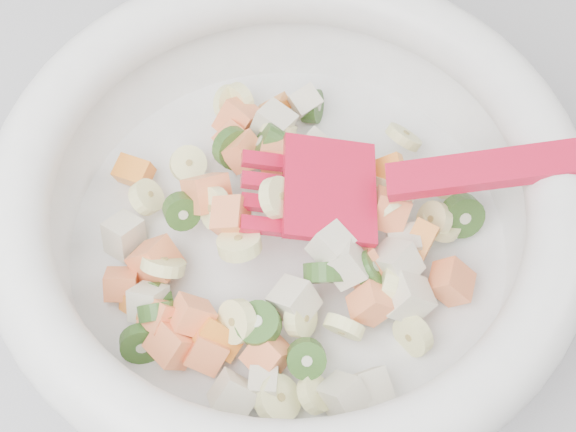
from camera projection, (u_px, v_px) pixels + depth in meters
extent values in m
cylinder|color=white|center=(288.00, 246.00, 0.58)|extent=(0.29, 0.29, 0.02)
torus|color=white|center=(288.00, 190.00, 0.52)|extent=(0.36, 0.36, 0.04)
cylinder|color=#FFFEAA|center=(392.00, 207.00, 0.55)|extent=(0.03, 0.02, 0.04)
cylinder|color=#FFFEAA|center=(277.00, 399.00, 0.50)|extent=(0.04, 0.04, 0.03)
cylinder|color=#FFFEAA|center=(445.00, 181.00, 0.58)|extent=(0.03, 0.03, 0.03)
cylinder|color=#FFFEAA|center=(404.00, 137.00, 0.59)|extent=(0.03, 0.03, 0.02)
cylinder|color=#FFFEAA|center=(231.00, 104.00, 0.61)|extent=(0.04, 0.03, 0.03)
cylinder|color=#FFFEAA|center=(237.00, 321.00, 0.51)|extent=(0.03, 0.03, 0.03)
cylinder|color=#FFFEAA|center=(344.00, 327.00, 0.51)|extent=(0.03, 0.02, 0.03)
cylinder|color=#FFFEAA|center=(237.00, 101.00, 0.60)|extent=(0.02, 0.03, 0.04)
cylinder|color=#FFFEAA|center=(315.00, 394.00, 0.50)|extent=(0.02, 0.03, 0.03)
cylinder|color=#FFFEAA|center=(188.00, 164.00, 0.58)|extent=(0.03, 0.03, 0.02)
cylinder|color=#FFFEAA|center=(147.00, 197.00, 0.56)|extent=(0.03, 0.03, 0.03)
cylinder|color=#FFFEAA|center=(385.00, 286.00, 0.53)|extent=(0.03, 0.03, 0.03)
cylinder|color=#FFFEAA|center=(163.00, 265.00, 0.54)|extent=(0.03, 0.03, 0.03)
cylinder|color=#FFFEAA|center=(413.00, 335.00, 0.52)|extent=(0.02, 0.04, 0.03)
cylinder|color=#FFFEAA|center=(215.00, 208.00, 0.54)|extent=(0.02, 0.04, 0.03)
cylinder|color=#FFFEAA|center=(390.00, 183.00, 0.57)|extent=(0.03, 0.02, 0.03)
cylinder|color=#FFFEAA|center=(440.00, 225.00, 0.56)|extent=(0.03, 0.04, 0.02)
cylinder|color=#FFFEAA|center=(239.00, 244.00, 0.52)|extent=(0.03, 0.03, 0.02)
cylinder|color=#FFFEAA|center=(277.00, 198.00, 0.52)|extent=(0.03, 0.03, 0.03)
cylinder|color=#FFFEAA|center=(301.00, 318.00, 0.52)|extent=(0.02, 0.03, 0.03)
cylinder|color=#FFFEAA|center=(278.00, 129.00, 0.58)|extent=(0.03, 0.03, 0.03)
cylinder|color=#FFFEAA|center=(434.00, 220.00, 0.56)|extent=(0.03, 0.03, 0.03)
cube|color=#FF7950|center=(372.00, 304.00, 0.52)|extent=(0.03, 0.02, 0.03)
cube|color=#FF7950|center=(162.00, 317.00, 0.52)|extent=(0.03, 0.03, 0.03)
cube|color=#FF7950|center=(390.00, 211.00, 0.55)|extent=(0.03, 0.04, 0.03)
cube|color=#FF7950|center=(207.00, 194.00, 0.55)|extent=(0.03, 0.04, 0.04)
cube|color=#FF7950|center=(234.00, 142.00, 0.59)|extent=(0.03, 0.03, 0.03)
cube|color=#FF7950|center=(121.00, 284.00, 0.54)|extent=(0.03, 0.03, 0.03)
cube|color=#FF7950|center=(243.00, 152.00, 0.57)|extent=(0.03, 0.03, 0.03)
cube|color=#FF7950|center=(205.00, 350.00, 0.52)|extent=(0.03, 0.03, 0.04)
cube|color=#FF7950|center=(280.00, 157.00, 0.56)|extent=(0.03, 0.04, 0.03)
cube|color=#FF7950|center=(231.00, 216.00, 0.53)|extent=(0.03, 0.03, 0.03)
cube|color=#FF7950|center=(156.00, 261.00, 0.54)|extent=(0.04, 0.04, 0.04)
cube|color=#FF7950|center=(268.00, 355.00, 0.51)|extent=(0.03, 0.03, 0.03)
cube|color=#FF7950|center=(364.00, 269.00, 0.53)|extent=(0.03, 0.03, 0.03)
cube|color=#FF7950|center=(239.00, 120.00, 0.60)|extent=(0.04, 0.03, 0.03)
cube|color=#FF7950|center=(172.00, 345.00, 0.51)|extent=(0.03, 0.03, 0.03)
cube|color=#FF7950|center=(452.00, 282.00, 0.54)|extent=(0.03, 0.03, 0.03)
cube|color=#FF7950|center=(192.00, 316.00, 0.52)|extent=(0.03, 0.03, 0.03)
cylinder|color=#499431|center=(234.00, 148.00, 0.58)|extent=(0.04, 0.02, 0.04)
cylinder|color=#499431|center=(258.00, 324.00, 0.51)|extent=(0.04, 0.04, 0.02)
cylinder|color=#499431|center=(306.00, 359.00, 0.50)|extent=(0.03, 0.03, 0.02)
cylinder|color=#499431|center=(182.00, 211.00, 0.55)|extent=(0.03, 0.03, 0.03)
cylinder|color=#499431|center=(158.00, 312.00, 0.52)|extent=(0.03, 0.02, 0.03)
cylinder|color=#499431|center=(155.00, 300.00, 0.53)|extent=(0.03, 0.03, 0.03)
cylinder|color=#499431|center=(325.00, 273.00, 0.52)|extent=(0.04, 0.03, 0.04)
cylinder|color=#499431|center=(462.00, 216.00, 0.56)|extent=(0.03, 0.03, 0.03)
cylinder|color=#499431|center=(142.00, 344.00, 0.52)|extent=(0.03, 0.02, 0.03)
cylinder|color=#499431|center=(312.00, 106.00, 0.61)|extent=(0.02, 0.03, 0.03)
cylinder|color=#499431|center=(267.00, 146.00, 0.57)|extent=(0.03, 0.04, 0.04)
cylinder|color=#499431|center=(368.00, 270.00, 0.52)|extent=(0.02, 0.02, 0.03)
cube|color=beige|center=(264.00, 387.00, 0.50)|extent=(0.02, 0.03, 0.02)
cube|color=beige|center=(344.00, 398.00, 0.50)|extent=(0.03, 0.04, 0.03)
cube|color=beige|center=(346.00, 263.00, 0.52)|extent=(0.03, 0.03, 0.03)
cube|color=beige|center=(407.00, 297.00, 0.52)|extent=(0.03, 0.03, 0.04)
cube|color=beige|center=(396.00, 263.00, 0.53)|extent=(0.03, 0.04, 0.03)
cube|color=beige|center=(319.00, 151.00, 0.57)|extent=(0.03, 0.03, 0.03)
cube|color=beige|center=(305.00, 101.00, 0.60)|extent=(0.02, 0.03, 0.02)
cube|color=beige|center=(294.00, 301.00, 0.52)|extent=(0.03, 0.03, 0.03)
cube|color=beige|center=(233.00, 396.00, 0.50)|extent=(0.03, 0.04, 0.03)
cube|color=beige|center=(331.00, 245.00, 0.52)|extent=(0.03, 0.03, 0.03)
cube|color=beige|center=(404.00, 244.00, 0.54)|extent=(0.02, 0.02, 0.02)
cube|color=beige|center=(371.00, 388.00, 0.50)|extent=(0.02, 0.03, 0.03)
cube|color=beige|center=(124.00, 236.00, 0.56)|extent=(0.03, 0.03, 0.03)
cube|color=beige|center=(272.00, 126.00, 0.59)|extent=(0.04, 0.03, 0.03)
cube|color=beige|center=(149.00, 303.00, 0.53)|extent=(0.03, 0.03, 0.03)
cube|color=orange|center=(274.00, 109.00, 0.61)|extent=(0.03, 0.02, 0.03)
cube|color=orange|center=(388.00, 172.00, 0.56)|extent=(0.02, 0.02, 0.02)
cube|color=orange|center=(134.00, 172.00, 0.58)|extent=(0.03, 0.03, 0.02)
cube|color=orange|center=(218.00, 338.00, 0.52)|extent=(0.03, 0.03, 0.03)
cube|color=orange|center=(420.00, 241.00, 0.54)|extent=(0.03, 0.03, 0.02)
cube|color=orange|center=(139.00, 305.00, 0.53)|extent=(0.03, 0.03, 0.03)
cube|color=red|center=(330.00, 190.00, 0.53)|extent=(0.07, 0.08, 0.03)
cube|color=red|center=(265.00, 161.00, 0.55)|extent=(0.03, 0.02, 0.01)
cube|color=red|center=(265.00, 182.00, 0.54)|extent=(0.03, 0.02, 0.01)
cube|color=red|center=(265.00, 204.00, 0.53)|extent=(0.03, 0.02, 0.01)
cube|color=red|center=(264.00, 226.00, 0.52)|extent=(0.03, 0.02, 0.01)
cube|color=red|center=(566.00, 159.00, 0.51)|extent=(0.20, 0.08, 0.06)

